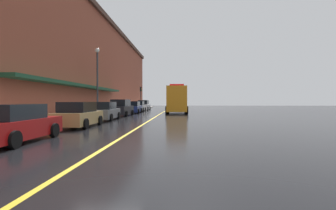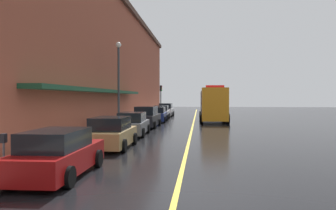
{
  "view_description": "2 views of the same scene",
  "coord_description": "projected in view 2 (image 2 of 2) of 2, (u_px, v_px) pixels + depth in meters",
  "views": [
    {
      "loc": [
        2.71,
        -8.21,
        1.67
      ],
      "look_at": [
        0.74,
        28.13,
        1.06
      ],
      "focal_mm": 26.71,
      "sensor_mm": 36.0,
      "label": 1
    },
    {
      "loc": [
        0.61,
        -8.7,
        2.59
      ],
      "look_at": [
        -1.95,
        17.52,
        1.97
      ],
      "focal_mm": 34.56,
      "sensor_mm": 36.0,
      "label": 2
    }
  ],
  "objects": [
    {
      "name": "parking_meter_2",
      "position": [
        4.0,
        147.0,
        9.88
      ],
      "size": [
        0.14,
        0.18,
        1.33
      ],
      "color": "#4C4C51",
      "rests_on": "sidewalk_left"
    },
    {
      "name": "parking_meter_1",
      "position": [
        140.0,
        113.0,
        32.31
      ],
      "size": [
        0.14,
        0.18,
        1.33
      ],
      "color": "#4C4C51",
      "rests_on": "sidewalk_left"
    },
    {
      "name": "parked_car_4",
      "position": [
        157.0,
        115.0,
        34.49
      ],
      "size": [
        2.08,
        4.51,
        1.59
      ],
      "rotation": [
        0.0,
        0.0,
        1.6
      ],
      "color": "navy",
      "rests_on": "ground"
    },
    {
      "name": "parked_car_3",
      "position": [
        147.0,
        117.0,
        28.15
      ],
      "size": [
        2.1,
        4.76,
        1.82
      ],
      "rotation": [
        0.0,
        0.0,
        1.55
      ],
      "color": "black",
      "rests_on": "ground"
    },
    {
      "name": "parked_car_2",
      "position": [
        133.0,
        124.0,
        22.14
      ],
      "size": [
        2.12,
        4.62,
        1.58
      ],
      "rotation": [
        0.0,
        0.0,
        1.61
      ],
      "color": "#595B60",
      "rests_on": "ground"
    },
    {
      "name": "parked_car_0",
      "position": [
        58.0,
        154.0,
        10.58
      ],
      "size": [
        2.07,
        4.6,
        1.54
      ],
      "rotation": [
        0.0,
        0.0,
        1.59
      ],
      "color": "maroon",
      "rests_on": "ground"
    },
    {
      "name": "parking_meter_0",
      "position": [
        137.0,
        113.0,
        30.87
      ],
      "size": [
        0.14,
        0.18,
        1.33
      ],
      "color": "#4C4C51",
      "rests_on": "sidewalk_left"
    },
    {
      "name": "brick_building_left",
      "position": [
        64.0,
        60.0,
        33.82
      ],
      "size": [
        13.55,
        64.0,
        13.11
      ],
      "color": "brown",
      "rests_on": "ground"
    },
    {
      "name": "lane_center_stripe",
      "position": [
        194.0,
        122.0,
        33.65
      ],
      "size": [
        0.16,
        70.0,
        0.01
      ],
      "primitive_type": "cube",
      "color": "gold",
      "rests_on": "ground"
    },
    {
      "name": "street_lamp_left",
      "position": [
        119.0,
        75.0,
        26.26
      ],
      "size": [
        0.44,
        0.44,
        6.94
      ],
      "color": "#33383D",
      "rests_on": "sidewalk_left"
    },
    {
      "name": "utility_truck",
      "position": [
        213.0,
        105.0,
        34.46
      ],
      "size": [
        2.97,
        7.77,
        3.78
      ],
      "rotation": [
        0.0,
        0.0,
        -1.56
      ],
      "color": "orange",
      "rests_on": "ground"
    },
    {
      "name": "traffic_light_near",
      "position": [
        161.0,
        94.0,
        49.52
      ],
      "size": [
        0.38,
        0.36,
        4.3
      ],
      "color": "#232326",
      "rests_on": "sidewalk_left"
    },
    {
      "name": "parked_car_5",
      "position": [
        161.0,
        112.0,
        39.53
      ],
      "size": [
        2.09,
        4.17,
        1.62
      ],
      "rotation": [
        0.0,
        0.0,
        1.59
      ],
      "color": "silver",
      "rests_on": "ground"
    },
    {
      "name": "parked_car_1",
      "position": [
        111.0,
        133.0,
        16.49
      ],
      "size": [
        2.13,
        4.37,
        1.6
      ],
      "rotation": [
        0.0,
        0.0,
        1.59
      ],
      "color": "#A5844C",
      "rests_on": "ground"
    },
    {
      "name": "ground_plane",
      "position": [
        194.0,
        122.0,
        33.65
      ],
      "size": [
        112.0,
        112.0,
        0.0
      ],
      "primitive_type": "plane",
      "color": "black"
    },
    {
      "name": "sidewalk_left",
      "position": [
        135.0,
        121.0,
        34.25
      ],
      "size": [
        2.4,
        70.0,
        0.15
      ],
      "primitive_type": "cube",
      "color": "#ADA8A0",
      "rests_on": "ground"
    },
    {
      "name": "parked_car_6",
      "position": [
        166.0,
        110.0,
        44.92
      ],
      "size": [
        2.07,
        4.64,
        1.79
      ],
      "rotation": [
        0.0,
        0.0,
        1.57
      ],
      "color": "silver",
      "rests_on": "ground"
    }
  ]
}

